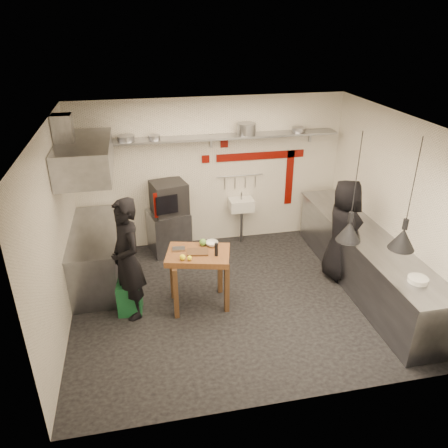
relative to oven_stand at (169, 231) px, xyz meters
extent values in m
plane|color=black|center=(0.87, -1.81, -0.40)|extent=(5.00, 5.00, 0.00)
plane|color=beige|center=(0.87, -1.81, 2.40)|extent=(5.00, 5.00, 0.00)
cube|color=white|center=(0.87, 0.29, 1.00)|extent=(5.00, 0.04, 2.80)
cube|color=white|center=(0.87, -3.91, 1.00)|extent=(5.00, 0.04, 2.80)
cube|color=white|center=(-1.63, -1.81, 1.00)|extent=(0.04, 4.20, 2.80)
cube|color=white|center=(3.37, -1.81, 1.00)|extent=(0.04, 4.20, 2.80)
cube|color=#610A04|center=(1.82, 0.27, 1.28)|extent=(1.70, 0.02, 0.14)
cube|color=#610A04|center=(2.42, 0.27, 0.80)|extent=(0.14, 0.02, 1.10)
cube|color=#610A04|center=(1.12, 0.27, 1.55)|extent=(0.14, 0.02, 0.14)
cube|color=#610A04|center=(0.77, 0.27, 1.28)|extent=(0.14, 0.02, 0.14)
cube|color=gray|center=(0.87, 0.11, 1.72)|extent=(4.60, 0.34, 0.04)
cube|color=gray|center=(-1.03, 0.26, 1.62)|extent=(0.04, 0.06, 0.24)
cube|color=gray|center=(0.87, 0.26, 1.62)|extent=(0.04, 0.06, 0.24)
cube|color=gray|center=(2.77, 0.26, 1.62)|extent=(0.04, 0.06, 0.24)
cylinder|color=gray|center=(-0.63, 0.11, 1.79)|extent=(0.32, 0.32, 0.09)
cylinder|color=gray|center=(-0.15, 0.11, 1.78)|extent=(0.28, 0.28, 0.07)
cylinder|color=gray|center=(1.49, 0.11, 1.84)|extent=(0.42, 0.42, 0.20)
cylinder|color=gray|center=(2.47, 0.11, 1.78)|extent=(0.30, 0.30, 0.08)
cube|color=gray|center=(0.00, 0.00, 0.00)|extent=(0.82, 0.77, 0.80)
cube|color=black|center=(0.04, -0.01, 0.69)|extent=(0.70, 0.67, 0.58)
cube|color=#610A04|center=(-0.04, -0.29, 0.69)|extent=(0.45, 0.13, 0.46)
cube|color=black|center=(-0.03, -0.34, 0.69)|extent=(0.39, 0.11, 0.34)
cube|color=silver|center=(1.42, 0.11, 0.38)|extent=(0.46, 0.34, 0.22)
cylinder|color=gray|center=(1.42, 0.11, 0.56)|extent=(0.03, 0.03, 0.14)
cylinder|color=gray|center=(1.42, 0.07, -0.06)|extent=(0.06, 0.06, 0.66)
cylinder|color=gray|center=(1.42, 0.25, 0.92)|extent=(0.90, 0.02, 0.02)
cube|color=gray|center=(3.02, -1.81, 0.05)|extent=(0.70, 3.80, 0.90)
cube|color=gray|center=(3.02, -1.81, 0.52)|extent=(0.76, 3.90, 0.03)
cylinder|color=silver|center=(2.99, -3.18, 0.56)|extent=(0.28, 0.28, 0.07)
cylinder|color=silver|center=(2.97, -3.16, 0.56)|extent=(0.25, 0.25, 0.05)
cube|color=gray|center=(-1.28, -0.76, 0.05)|extent=(0.70, 1.90, 0.90)
cube|color=gray|center=(-1.28, -0.76, 0.52)|extent=(0.76, 2.00, 0.03)
cube|color=gray|center=(-1.23, -0.76, 1.75)|extent=(0.78, 1.60, 0.50)
cube|color=gray|center=(-1.48, -0.76, 2.15)|extent=(0.28, 0.28, 0.50)
cube|color=#16542C|center=(-0.76, -1.78, -0.15)|extent=(0.38, 0.38, 0.50)
cube|color=#51341E|center=(0.29, -1.82, 0.53)|extent=(0.34, 0.26, 0.02)
cylinder|color=black|center=(0.54, -1.96, 0.62)|extent=(0.07, 0.07, 0.20)
sphere|color=yellow|center=(0.04, -1.98, 0.56)|extent=(0.09, 0.09, 0.09)
sphere|color=yellow|center=(0.14, -2.01, 0.56)|extent=(0.08, 0.08, 0.07)
sphere|color=#5A9336|center=(0.40, -1.61, 0.57)|extent=(0.13, 0.13, 0.11)
cube|color=gray|center=(0.02, -1.68, 0.54)|extent=(0.19, 0.14, 0.03)
imported|color=silver|center=(0.53, -1.64, 0.55)|extent=(0.26, 0.26, 0.06)
imported|color=black|center=(-0.73, -1.83, 0.53)|extent=(0.67, 0.79, 1.86)
imported|color=black|center=(2.75, -1.48, 0.47)|extent=(0.58, 0.87, 1.74)
camera|label=1|loc=(-0.47, -7.37, 3.70)|focal=35.00mm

